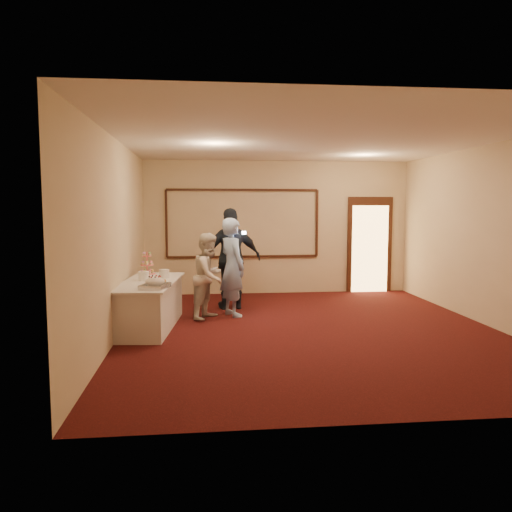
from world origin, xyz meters
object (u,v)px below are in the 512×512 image
at_px(pavlova_tray, 155,283).
at_px(man, 232,267).
at_px(cupcake_stand, 147,265).
at_px(buffet_table, 150,304).
at_px(guest, 232,259).
at_px(woman, 209,276).
at_px(plate_stack_a, 144,276).
at_px(plate_stack_b, 164,274).
at_px(tart, 159,282).

relative_size(pavlova_tray, man, 0.31).
bearing_deg(cupcake_stand, buffet_table, -82.06).
bearing_deg(guest, buffet_table, 34.92).
bearing_deg(buffet_table, cupcake_stand, 97.94).
xyz_separation_m(buffet_table, woman, (0.98, 0.59, 0.37)).
relative_size(pavlova_tray, woman, 0.36).
xyz_separation_m(plate_stack_a, guest, (1.52, 1.31, 0.13)).
relative_size(pavlova_tray, plate_stack_a, 3.04).
xyz_separation_m(buffet_table, pavlova_tray, (0.16, -0.74, 0.46)).
distance_m(plate_stack_b, tart, 0.59).
distance_m(plate_stack_a, tart, 0.45).
bearing_deg(plate_stack_b, cupcake_stand, 121.45).
height_order(cupcake_stand, man, man).
xyz_separation_m(plate_stack_a, tart, (0.28, -0.35, -0.05)).
distance_m(cupcake_stand, woman, 1.16).
distance_m(cupcake_stand, guest, 1.64).
xyz_separation_m(cupcake_stand, plate_stack_a, (0.03, -0.80, -0.08)).
distance_m(cupcake_stand, plate_stack_a, 0.80).
relative_size(plate_stack_a, man, 0.10).
xyz_separation_m(tart, man, (1.22, 1.02, 0.09)).
distance_m(plate_stack_b, man, 1.26).
height_order(plate_stack_b, man, man).
bearing_deg(woman, man, -38.81).
bearing_deg(pavlova_tray, guest, 59.51).
bearing_deg(guest, plate_stack_b, 32.06).
distance_m(pavlova_tray, plate_stack_b, 1.07).
height_order(buffet_table, woman, woman).
distance_m(plate_stack_b, guest, 1.63).
relative_size(buffet_table, plate_stack_b, 12.86).
bearing_deg(guest, woman, 51.74).
bearing_deg(pavlova_tray, cupcake_stand, 99.98).
distance_m(tart, woman, 1.17).
distance_m(buffet_table, plate_stack_a, 0.48).
height_order(pavlova_tray, tart, pavlova_tray).
bearing_deg(guest, cupcake_stand, 8.69).
height_order(plate_stack_b, woman, woman).
height_order(plate_stack_a, woman, woman).
bearing_deg(woman, cupcake_stand, 103.32).
xyz_separation_m(pavlova_tray, man, (1.24, 1.51, 0.04)).
relative_size(tart, woman, 0.17).
bearing_deg(pavlova_tray, buffet_table, 102.41).
bearing_deg(woman, plate_stack_a, 143.17).
xyz_separation_m(man, guest, (0.03, 0.64, 0.09)).
height_order(man, guest, guest).
distance_m(buffet_table, pavlova_tray, 0.88).
xyz_separation_m(buffet_table, guest, (1.43, 1.41, 0.59)).
distance_m(plate_stack_a, guest, 2.02).
bearing_deg(buffet_table, tart, -54.49).
height_order(tart, man, man).
distance_m(man, woman, 0.47).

